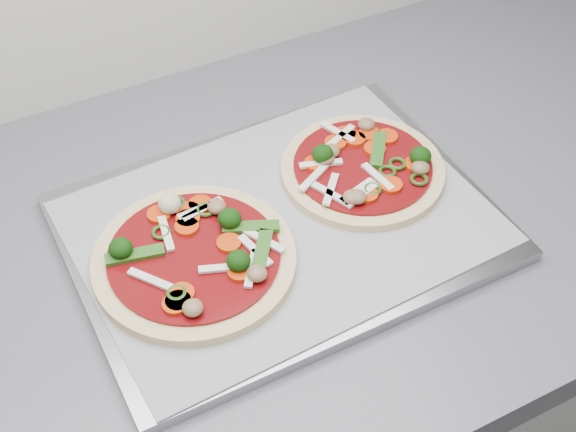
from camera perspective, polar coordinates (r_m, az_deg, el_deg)
name	(u,v)px	position (r m, az deg, el deg)	size (l,w,h in m)	color
countertop	(1,338)	(0.84, -19.76, -8.19)	(3.60, 0.60, 0.04)	slate
baking_tray	(281,227)	(0.85, -0.50, -0.80)	(0.43, 0.32, 0.01)	#949499
parchment	(281,222)	(0.84, -0.50, -0.42)	(0.41, 0.30, 0.00)	#97979C
pizza_left	(195,256)	(0.80, -6.62, -2.85)	(0.22, 0.22, 0.03)	#EAC48A
pizza_right	(363,167)	(0.89, 5.35, 3.46)	(0.20, 0.20, 0.03)	#EAC48A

